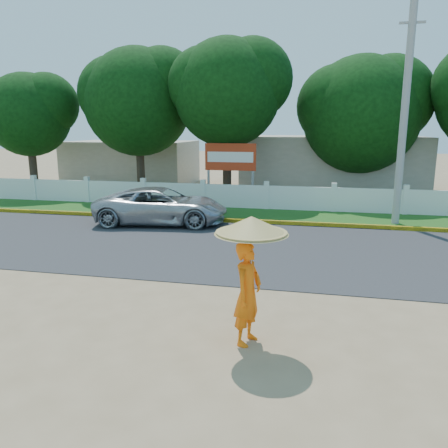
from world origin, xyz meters
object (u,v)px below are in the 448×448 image
utility_pole (404,117)px  billboard (230,160)px  vehicle (162,206)px  monk_with_parasol (249,262)px

utility_pole → billboard: bearing=156.6°
utility_pole → vehicle: utility_pole is taller
vehicle → monk_with_parasol: monk_with_parasol is taller
vehicle → monk_with_parasol: bearing=-159.2°
utility_pole → monk_with_parasol: bearing=-110.9°
utility_pole → billboard: (-7.23, 3.12, -1.93)m
utility_pole → monk_with_parasol: (-4.10, -10.76, -2.60)m
vehicle → billboard: (1.72, 5.01, 1.43)m
vehicle → billboard: size_ratio=1.73×
utility_pole → monk_with_parasol: size_ratio=3.60×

